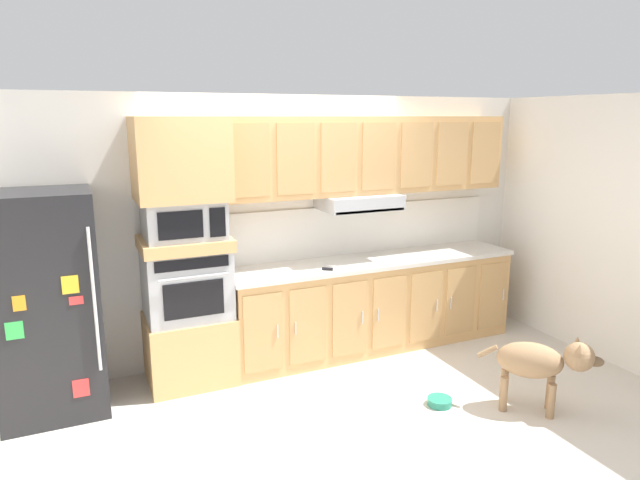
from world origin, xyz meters
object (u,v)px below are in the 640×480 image
(dog_food_bowl, at_px, (440,401))
(screwdriver, at_px, (328,269))
(refrigerator, at_px, (47,304))
(microwave, at_px, (183,219))
(dog, at_px, (540,362))
(built_in_oven, at_px, (187,283))

(dog_food_bowl, bearing_deg, screwdriver, 114.66)
(refrigerator, xyz_separation_m, dog_food_bowl, (2.84, -1.21, -0.85))
(screwdriver, bearing_deg, microwave, 171.49)
(dog_food_bowl, bearing_deg, dog, -31.05)
(microwave, relative_size, dog, 0.89)
(refrigerator, relative_size, built_in_oven, 2.51)
(refrigerator, height_order, built_in_oven, refrigerator)
(dog_food_bowl, bearing_deg, refrigerator, 156.84)
(built_in_oven, height_order, screwdriver, built_in_oven)
(built_in_oven, bearing_deg, microwave, -0.77)
(screwdriver, height_order, dog_food_bowl, screwdriver)
(built_in_oven, bearing_deg, refrigerator, -176.42)
(built_in_oven, height_order, dog, built_in_oven)
(built_in_oven, xyz_separation_m, dog_food_bowl, (1.75, -1.28, -0.87))
(built_in_oven, relative_size, microwave, 1.09)
(built_in_oven, height_order, microwave, microwave)
(refrigerator, xyz_separation_m, built_in_oven, (1.08, 0.07, 0.02))
(built_in_oven, xyz_separation_m, dog, (2.40, -1.67, -0.48))
(built_in_oven, xyz_separation_m, screwdriver, (1.25, -0.19, 0.03))
(refrigerator, distance_m, microwave, 1.23)
(screwdriver, bearing_deg, built_in_oven, 171.49)
(microwave, height_order, dog_food_bowl, microwave)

